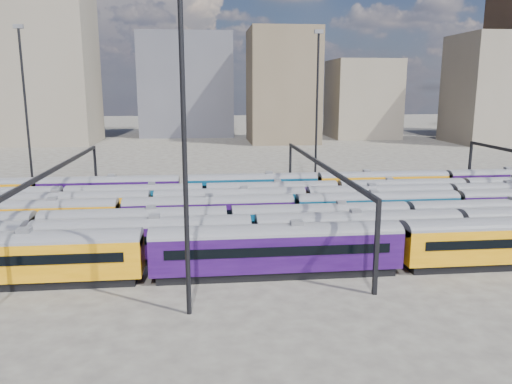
{
  "coord_description": "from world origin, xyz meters",
  "views": [
    {
      "loc": [
        -3.73,
        -57.0,
        16.58
      ],
      "look_at": [
        3.2,
        7.42,
        3.0
      ],
      "focal_mm": 35.0,
      "sensor_mm": 36.0,
      "label": 1
    }
  ],
  "objects": [
    {
      "name": "ground",
      "position": [
        0.0,
        0.0,
        0.0
      ],
      "size": [
        500.0,
        500.0,
        0.0
      ],
      "primitive_type": "plane",
      "color": "#403B36",
      "rests_on": "ground"
    },
    {
      "name": "rake_4",
      "position": [
        -0.37,
        5.0,
        2.52
      ],
      "size": [
        136.87,
        2.86,
        4.81
      ],
      "color": "black",
      "rests_on": "ground"
    },
    {
      "name": "rake_1",
      "position": [
        1.04,
        -10.0,
        2.74
      ],
      "size": [
        126.89,
        3.09,
        5.21
      ],
      "color": "black",
      "rests_on": "ground"
    },
    {
      "name": "gantry_2",
      "position": [
        10.0,
        0.0,
        6.79
      ],
      "size": [
        0.35,
        40.35,
        8.03
      ],
      "color": "black",
      "rests_on": "ground"
    },
    {
      "name": "mast_3",
      "position": [
        15.0,
        24.0,
        13.97
      ],
      "size": [
        1.4,
        0.5,
        25.6
      ],
      "color": "black",
      "rests_on": "ground"
    },
    {
      "name": "rake_6",
      "position": [
        13.31,
        15.0,
        2.6
      ],
      "size": [
        120.86,
        2.95,
        4.96
      ],
      "color": "black",
      "rests_on": "ground"
    },
    {
      "name": "rake_0",
      "position": [
        -8.82,
        -15.0,
        2.96
      ],
      "size": [
        136.85,
        3.33,
        5.63
      ],
      "color": "black",
      "rests_on": "ground"
    },
    {
      "name": "mast_1",
      "position": [
        -30.0,
        22.0,
        13.97
      ],
      "size": [
        1.4,
        0.5,
        25.6
      ],
      "color": "black",
      "rests_on": "ground"
    },
    {
      "name": "rake_2",
      "position": [
        -1.05,
        -5.0,
        2.57
      ],
      "size": [
        119.18,
        2.91,
        4.89
      ],
      "color": "black",
      "rests_on": "ground"
    },
    {
      "name": "mast_2",
      "position": [
        -5.0,
        -22.0,
        13.97
      ],
      "size": [
        1.4,
        0.5,
        25.6
      ],
      "color": "black",
      "rests_on": "ground"
    },
    {
      "name": "rake_3",
      "position": [
        -13.3,
        0.0,
        2.62
      ],
      "size": [
        121.45,
        2.96,
        4.98
      ],
      "color": "black",
      "rests_on": "ground"
    },
    {
      "name": "rake_5",
      "position": [
        5.71,
        10.0,
        2.39
      ],
      "size": [
        129.76,
        2.71,
        4.55
      ],
      "color": "black",
      "rests_on": "ground"
    },
    {
      "name": "gantry_1",
      "position": [
        -20.0,
        0.0,
        6.79
      ],
      "size": [
        0.35,
        40.35,
        8.03
      ],
      "color": "black",
      "rests_on": "ground"
    }
  ]
}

